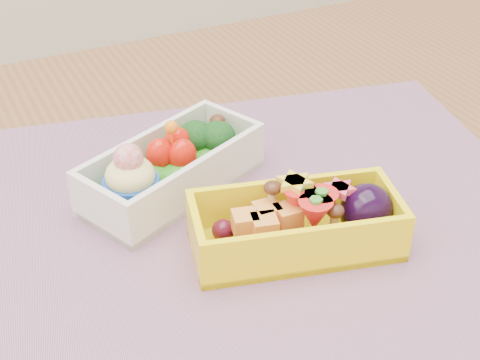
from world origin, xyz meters
name	(u,v)px	position (x,y,z in m)	size (l,w,h in m)	color
table	(254,273)	(0.00, 0.00, 0.65)	(1.20, 0.80, 0.75)	brown
placemat	(235,221)	(-0.04, -0.03, 0.75)	(0.56, 0.43, 0.00)	gray
bento_white	(172,168)	(-0.07, 0.04, 0.78)	(0.19, 0.14, 0.07)	silver
bento_yellow	(301,223)	(0.00, -0.09, 0.78)	(0.18, 0.12, 0.06)	yellow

